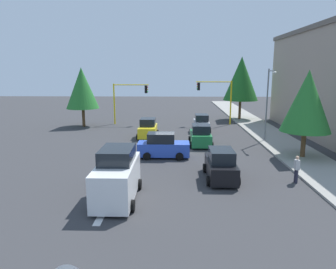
{
  "coord_description": "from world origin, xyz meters",
  "views": [
    {
      "loc": [
        25.99,
        0.54,
        6.71
      ],
      "look_at": [
        -1.25,
        -0.2,
        1.2
      ],
      "focal_mm": 33.26,
      "sensor_mm": 36.0,
      "label": 1
    }
  ],
  "objects_px": {
    "street_lamp_curbside": "(268,97)",
    "car_silver": "(201,124)",
    "tree_roadside_near": "(307,101)",
    "delivery_van_white": "(117,176)",
    "car_blue": "(163,146)",
    "car_yellow": "(148,129)",
    "tree_opposite_side": "(82,88)",
    "traffic_signal_far_left": "(217,94)",
    "traffic_signal_far_right": "(129,95)",
    "car_green": "(201,136)",
    "car_black": "(221,165)",
    "pedestrian_crossing": "(297,168)",
    "tree_roadside_far": "(241,79)"
  },
  "relations": [
    {
      "from": "car_yellow",
      "to": "traffic_signal_far_right",
      "type": "bearing_deg",
      "value": -158.93
    },
    {
      "from": "traffic_signal_far_left",
      "to": "car_blue",
      "type": "height_order",
      "value": "traffic_signal_far_left"
    },
    {
      "from": "car_silver",
      "to": "car_green",
      "type": "bearing_deg",
      "value": -5.1
    },
    {
      "from": "car_silver",
      "to": "pedestrian_crossing",
      "type": "height_order",
      "value": "car_silver"
    },
    {
      "from": "tree_roadside_near",
      "to": "car_blue",
      "type": "relative_size",
      "value": 1.69
    },
    {
      "from": "tree_roadside_near",
      "to": "car_silver",
      "type": "xyz_separation_m",
      "value": [
        -11.12,
        -7.1,
        -3.61
      ]
    },
    {
      "from": "pedestrian_crossing",
      "to": "car_silver",
      "type": "bearing_deg",
      "value": -164.87
    },
    {
      "from": "tree_roadside_far",
      "to": "pedestrian_crossing",
      "type": "height_order",
      "value": "tree_roadside_far"
    },
    {
      "from": "delivery_van_white",
      "to": "car_black",
      "type": "relative_size",
      "value": 1.17
    },
    {
      "from": "street_lamp_curbside",
      "to": "car_silver",
      "type": "height_order",
      "value": "street_lamp_curbside"
    },
    {
      "from": "car_blue",
      "to": "pedestrian_crossing",
      "type": "distance_m",
      "value": 10.1
    },
    {
      "from": "traffic_signal_far_left",
      "to": "delivery_van_white",
      "type": "bearing_deg",
      "value": -18.76
    },
    {
      "from": "traffic_signal_far_left",
      "to": "tree_opposite_side",
      "type": "relative_size",
      "value": 0.77
    },
    {
      "from": "tree_roadside_far",
      "to": "traffic_signal_far_left",
      "type": "bearing_deg",
      "value": -43.64
    },
    {
      "from": "tree_opposite_side",
      "to": "tree_roadside_far",
      "type": "xyz_separation_m",
      "value": [
        -6.0,
        20.5,
        1.02
      ]
    },
    {
      "from": "traffic_signal_far_left",
      "to": "pedestrian_crossing",
      "type": "distance_m",
      "value": 21.9
    },
    {
      "from": "car_yellow",
      "to": "tree_roadside_near",
      "type": "bearing_deg",
      "value": 59.35
    },
    {
      "from": "tree_roadside_far",
      "to": "car_blue",
      "type": "bearing_deg",
      "value": -26.59
    },
    {
      "from": "delivery_van_white",
      "to": "traffic_signal_far_left",
      "type": "bearing_deg",
      "value": 161.24
    },
    {
      "from": "car_silver",
      "to": "car_black",
      "type": "relative_size",
      "value": 0.91
    },
    {
      "from": "tree_opposite_side",
      "to": "pedestrian_crossing",
      "type": "relative_size",
      "value": 4.26
    },
    {
      "from": "car_green",
      "to": "tree_opposite_side",
      "type": "bearing_deg",
      "value": -125.56
    },
    {
      "from": "pedestrian_crossing",
      "to": "tree_opposite_side",
      "type": "bearing_deg",
      "value": -135.97
    },
    {
      "from": "traffic_signal_far_right",
      "to": "car_green",
      "type": "xyz_separation_m",
      "value": [
        11.85,
        8.41,
        -2.82
      ]
    },
    {
      "from": "tree_roadside_near",
      "to": "car_green",
      "type": "height_order",
      "value": "tree_roadside_near"
    },
    {
      "from": "street_lamp_curbside",
      "to": "tree_opposite_side",
      "type": "relative_size",
      "value": 0.97
    },
    {
      "from": "tree_roadside_near",
      "to": "delivery_van_white",
      "type": "height_order",
      "value": "tree_roadside_near"
    },
    {
      "from": "street_lamp_curbside",
      "to": "car_blue",
      "type": "height_order",
      "value": "street_lamp_curbside"
    },
    {
      "from": "tree_roadside_far",
      "to": "delivery_van_white",
      "type": "height_order",
      "value": "tree_roadside_far"
    },
    {
      "from": "tree_opposite_side",
      "to": "car_black",
      "type": "distance_m",
      "value": 24.14
    },
    {
      "from": "delivery_van_white",
      "to": "car_black",
      "type": "xyz_separation_m",
      "value": [
        -3.34,
        5.95,
        -0.39
      ]
    },
    {
      "from": "car_green",
      "to": "car_blue",
      "type": "bearing_deg",
      "value": -38.42
    },
    {
      "from": "car_green",
      "to": "traffic_signal_far_right",
      "type": "bearing_deg",
      "value": -144.65
    },
    {
      "from": "tree_roadside_far",
      "to": "car_yellow",
      "type": "distance_m",
      "value": 17.83
    },
    {
      "from": "traffic_signal_far_left",
      "to": "tree_roadside_far",
      "type": "bearing_deg",
      "value": 136.36
    },
    {
      "from": "traffic_signal_far_left",
      "to": "car_black",
      "type": "relative_size",
      "value": 1.37
    },
    {
      "from": "street_lamp_curbside",
      "to": "car_black",
      "type": "xyz_separation_m",
      "value": [
        10.63,
        -5.84,
        -3.45
      ]
    },
    {
      "from": "traffic_signal_far_left",
      "to": "street_lamp_curbside",
      "type": "distance_m",
      "value": 10.97
    },
    {
      "from": "car_blue",
      "to": "car_yellow",
      "type": "relative_size",
      "value": 1.12
    },
    {
      "from": "tree_opposite_side",
      "to": "pedestrian_crossing",
      "type": "distance_m",
      "value": 27.49
    },
    {
      "from": "car_green",
      "to": "car_black",
      "type": "bearing_deg",
      "value": 3.64
    },
    {
      "from": "traffic_signal_far_right",
      "to": "tree_roadside_near",
      "type": "relative_size",
      "value": 0.76
    },
    {
      "from": "delivery_van_white",
      "to": "car_silver",
      "type": "xyz_separation_m",
      "value": [
        -19.48,
        5.99,
        -0.39
      ]
    },
    {
      "from": "tree_roadside_near",
      "to": "car_blue",
      "type": "distance_m",
      "value": 11.58
    },
    {
      "from": "tree_roadside_far",
      "to": "car_blue",
      "type": "height_order",
      "value": "tree_roadside_far"
    },
    {
      "from": "tree_roadside_far",
      "to": "car_black",
      "type": "distance_m",
      "value": 26.22
    },
    {
      "from": "street_lamp_curbside",
      "to": "car_black",
      "type": "distance_m",
      "value": 12.61
    },
    {
      "from": "car_black",
      "to": "pedestrian_crossing",
      "type": "xyz_separation_m",
      "value": [
        0.55,
        4.55,
        0.01
      ]
    },
    {
      "from": "tree_opposite_side",
      "to": "tree_roadside_far",
      "type": "height_order",
      "value": "tree_roadside_far"
    },
    {
      "from": "car_black",
      "to": "pedestrian_crossing",
      "type": "height_order",
      "value": "car_black"
    }
  ]
}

